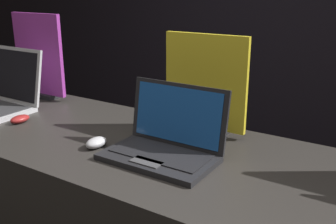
{
  "coord_description": "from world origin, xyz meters",
  "views": [
    {
      "loc": [
        0.71,
        -0.75,
        1.55
      ],
      "look_at": [
        -0.01,
        0.36,
        1.13
      ],
      "focal_mm": 42.0,
      "sensor_mm": 36.0,
      "label": 1
    }
  ],
  "objects_px": {
    "promo_stand_middle": "(205,87)",
    "mouse_middle": "(96,143)",
    "mouse_front": "(20,119)",
    "promo_stand_front": "(39,58)",
    "laptop_middle": "(166,140)"
  },
  "relations": [
    {
      "from": "promo_stand_middle",
      "to": "mouse_middle",
      "type": "bearing_deg",
      "value": -125.7
    },
    {
      "from": "mouse_front",
      "to": "mouse_middle",
      "type": "xyz_separation_m",
      "value": [
        0.48,
        -0.03,
        0.0
      ]
    },
    {
      "from": "promo_stand_front",
      "to": "laptop_middle",
      "type": "height_order",
      "value": "promo_stand_front"
    },
    {
      "from": "mouse_front",
      "to": "promo_stand_middle",
      "type": "bearing_deg",
      "value": 24.34
    },
    {
      "from": "promo_stand_front",
      "to": "mouse_front",
      "type": "bearing_deg",
      "value": -53.57
    },
    {
      "from": "promo_stand_front",
      "to": "promo_stand_middle",
      "type": "xyz_separation_m",
      "value": [
        0.99,
        -0.0,
        -0.02
      ]
    },
    {
      "from": "promo_stand_front",
      "to": "mouse_middle",
      "type": "xyz_separation_m",
      "value": [
        0.73,
        -0.37,
        -0.19
      ]
    },
    {
      "from": "mouse_middle",
      "to": "promo_stand_middle",
      "type": "bearing_deg",
      "value": 54.3
    },
    {
      "from": "mouse_front",
      "to": "laptop_middle",
      "type": "xyz_separation_m",
      "value": [
        0.74,
        0.05,
        0.04
      ]
    },
    {
      "from": "laptop_middle",
      "to": "promo_stand_front",
      "type": "bearing_deg",
      "value": 163.64
    },
    {
      "from": "mouse_middle",
      "to": "promo_stand_middle",
      "type": "distance_m",
      "value": 0.48
    },
    {
      "from": "promo_stand_front",
      "to": "laptop_middle",
      "type": "xyz_separation_m",
      "value": [
        0.99,
        -0.29,
        -0.15
      ]
    },
    {
      "from": "mouse_front",
      "to": "promo_stand_middle",
      "type": "relative_size",
      "value": 0.23
    },
    {
      "from": "mouse_front",
      "to": "mouse_middle",
      "type": "height_order",
      "value": "mouse_middle"
    },
    {
      "from": "mouse_front",
      "to": "laptop_middle",
      "type": "bearing_deg",
      "value": 3.74
    }
  ]
}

